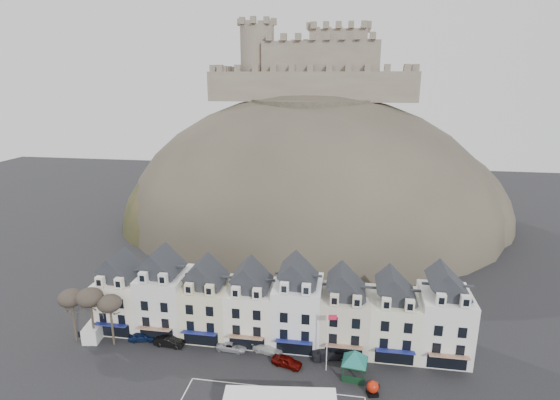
# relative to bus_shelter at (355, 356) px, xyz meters

# --- Properties ---
(townhouse_terrace) EXTENTS (54.40, 9.35, 11.80)m
(townhouse_terrace) POSITION_rel_bus_shelter_xyz_m (-11.52, 7.37, 2.17)
(townhouse_terrace) COLOR white
(townhouse_terrace) RESTS_ON ground
(castle_hill) EXTENTS (100.00, 76.00, 68.00)m
(castle_hill) POSITION_rel_bus_shelter_xyz_m (-10.41, 60.35, -3.02)
(castle_hill) COLOR #38322B
(castle_hill) RESTS_ON ground
(castle) EXTENTS (50.20, 22.20, 22.00)m
(castle) POSITION_rel_bus_shelter_xyz_m (-11.16, 67.33, 37.06)
(castle) COLOR #675C4E
(castle) RESTS_ON ground
(tree_left_far) EXTENTS (3.61, 3.61, 8.24)m
(tree_left_far) POSITION_rel_bus_shelter_xyz_m (-40.67, 1.90, 3.77)
(tree_left_far) COLOR #322A20
(tree_left_far) RESTS_ON ground
(tree_left_mid) EXTENTS (3.78, 3.78, 8.64)m
(tree_left_mid) POSITION_rel_bus_shelter_xyz_m (-37.67, 1.90, 4.11)
(tree_left_mid) COLOR #322A20
(tree_left_mid) RESTS_ON ground
(tree_left_near) EXTENTS (3.43, 3.43, 7.84)m
(tree_left_near) POSITION_rel_bus_shelter_xyz_m (-34.67, 1.90, 3.42)
(tree_left_near) COLOR #322A20
(tree_left_near) RESTS_ON ground
(bus_shelter) EXTENTS (6.32, 6.32, 4.04)m
(bus_shelter) POSITION_rel_bus_shelter_xyz_m (0.00, 0.00, 0.00)
(bus_shelter) COLOR black
(bus_shelter) RESTS_ON ground
(red_buoy) EXTENTS (1.54, 1.54, 1.86)m
(red_buoy) POSITION_rel_bus_shelter_xyz_m (2.23, -2.92, -2.18)
(red_buoy) COLOR black
(red_buoy) RESTS_ON ground
(flagpole) EXTENTS (1.23, 0.26, 8.55)m
(flagpole) POSITION_rel_bus_shelter_xyz_m (-3.57, 0.88, 1.75)
(flagpole) COLOR silver
(flagpole) RESTS_ON ground
(white_van) EXTENTS (2.93, 5.37, 2.33)m
(white_van) POSITION_rel_bus_shelter_xyz_m (-38.34, 3.40, -1.96)
(white_van) COLOR silver
(white_van) RESTS_ON ground
(planter_west) EXTENTS (0.97, 0.66, 0.88)m
(planter_west) POSITION_rel_bus_shelter_xyz_m (2.71, -1.60, -2.71)
(planter_west) COLOR black
(planter_west) RESTS_ON ground
(car_navy) EXTENTS (4.24, 2.33, 1.37)m
(car_navy) POSITION_rel_bus_shelter_xyz_m (-30.93, 3.40, -2.45)
(car_navy) COLOR #0C1A40
(car_navy) RESTS_ON ground
(car_black) EXTENTS (4.51, 1.83, 1.46)m
(car_black) POSITION_rel_bus_shelter_xyz_m (-26.47, 2.76, -2.40)
(car_black) COLOR black
(car_black) RESTS_ON ground
(car_silver) EXTENTS (4.40, 2.23, 1.21)m
(car_silver) POSITION_rel_bus_shelter_xyz_m (-17.27, 3.29, -2.52)
(car_silver) COLOR silver
(car_silver) RESTS_ON ground
(car_white) EXTENTS (4.74, 2.91, 1.28)m
(car_white) POSITION_rel_bus_shelter_xyz_m (-12.07, 3.40, -2.49)
(car_white) COLOR silver
(car_white) RESTS_ON ground
(car_maroon) EXTENTS (4.48, 2.79, 1.42)m
(car_maroon) POSITION_rel_bus_shelter_xyz_m (-8.94, 0.90, -2.42)
(car_maroon) COLOR #4E0704
(car_maroon) RESTS_ON ground
(car_charcoal) EXTENTS (4.90, 3.05, 1.52)m
(car_charcoal) POSITION_rel_bus_shelter_xyz_m (-3.48, 3.40, -2.37)
(car_charcoal) COLOR black
(car_charcoal) RESTS_ON ground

